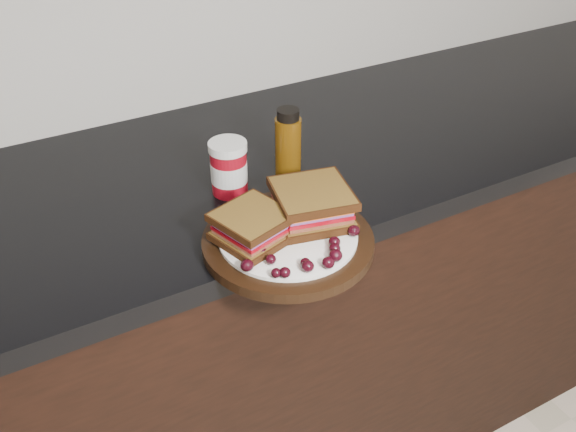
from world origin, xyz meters
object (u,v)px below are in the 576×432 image
sandwich_left (253,226)px  condiment_jar (229,168)px  plate (288,242)px  oil_bottle (288,144)px

sandwich_left → condiment_jar: 0.18m
plate → oil_bottle: bearing=61.0°
sandwich_left → oil_bottle: size_ratio=0.77×
condiment_jar → plate: bearing=-86.1°
oil_bottle → condiment_jar: bearing=179.8°
sandwich_left → oil_bottle: (0.16, 0.18, 0.02)m
plate → oil_bottle: oil_bottle is taller
condiment_jar → oil_bottle: (0.12, -0.00, 0.02)m
plate → oil_bottle: 0.23m
plate → condiment_jar: condiment_jar is taller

